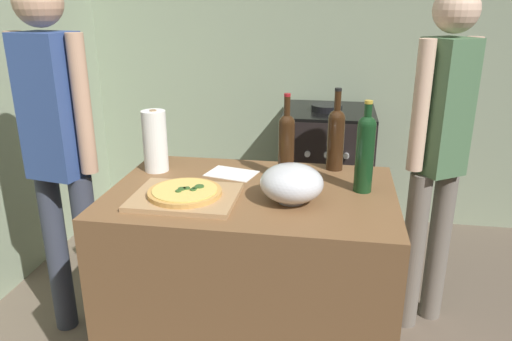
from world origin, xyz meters
TOP-DOWN VIEW (x-y plane):
  - ground_plane at (0.00, 1.30)m, footprint 3.85×3.21m
  - kitchen_wall_rear at (0.00, 2.66)m, footprint 3.85×0.10m
  - counter at (-0.09, 0.79)m, footprint 1.15×0.77m
  - cutting_board at (-0.33, 0.65)m, footprint 0.40×0.32m
  - pizza at (-0.33, 0.65)m, footprint 0.29×0.29m
  - mixing_bowl at (0.08, 0.70)m, footprint 0.24×0.24m
  - paper_towel_roll at (-0.56, 0.96)m, footprint 0.11×0.11m
  - wine_bottle_amber at (0.03, 0.95)m, footprint 0.07×0.07m
  - wine_bottle_green at (0.23, 1.11)m, footprint 0.08×0.08m
  - wine_bottle_clear at (0.35, 0.85)m, footprint 0.07×0.07m
  - recipe_sheet at (-0.22, 0.97)m, footprint 0.24×0.20m
  - stove at (0.18, 2.26)m, footprint 0.61×0.63m
  - person_in_stripes at (-1.03, 0.96)m, footprint 0.40×0.24m
  - person_in_red at (0.72, 1.33)m, footprint 0.31×0.27m

SIDE VIEW (x-z plane):
  - ground_plane at x=0.00m, z-range -0.02..0.00m
  - counter at x=-0.09m, z-range 0.00..0.91m
  - stove at x=0.18m, z-range -0.02..0.96m
  - recipe_sheet at x=-0.22m, z-range 0.91..0.91m
  - cutting_board at x=-0.33m, z-range 0.91..0.93m
  - pizza at x=-0.33m, z-range 0.93..0.96m
  - person_in_red at x=0.72m, z-range 0.13..1.83m
  - mixing_bowl at x=0.08m, z-range 0.91..1.06m
  - person_in_stripes at x=-1.03m, z-range 0.15..1.89m
  - paper_towel_roll at x=-0.56m, z-range 0.91..1.19m
  - wine_bottle_green at x=0.23m, z-range 0.88..1.25m
  - wine_bottle_amber at x=0.03m, z-range 0.88..1.25m
  - wine_bottle_clear at x=0.35m, z-range 0.90..1.27m
  - kitchen_wall_rear at x=0.00m, z-range 0.00..2.60m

